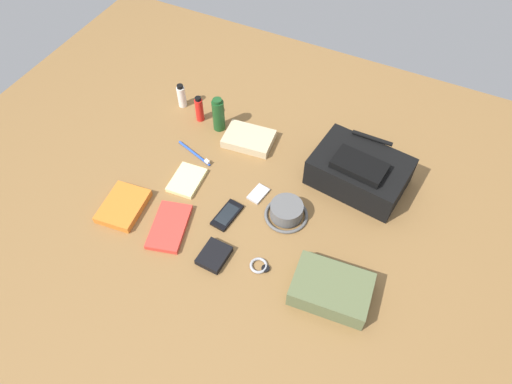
{
  "coord_description": "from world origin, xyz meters",
  "views": [
    {
      "loc": [
        0.46,
        -0.94,
        1.41
      ],
      "look_at": [
        0.0,
        0.0,
        0.04
      ],
      "focal_mm": 32.36,
      "sensor_mm": 36.0,
      "label": 1
    }
  ],
  "objects": [
    {
      "name": "ground_plane",
      "position": [
        0.0,
        0.0,
        -0.01
      ],
      "size": [
        2.64,
        2.02,
        0.02
      ],
      "primitive_type": "cube",
      "color": "brown",
      "rests_on": "ground"
    },
    {
      "name": "backpack",
      "position": [
        0.32,
        0.24,
        0.07
      ],
      "size": [
        0.38,
        0.28,
        0.15
      ],
      "color": "black",
      "rests_on": "ground_plane"
    },
    {
      "name": "toiletry_pouch",
      "position": [
        0.39,
        -0.24,
        0.04
      ],
      "size": [
        0.26,
        0.23,
        0.07
      ],
      "color": "#56603D",
      "rests_on": "ground_plane"
    },
    {
      "name": "bucket_hat",
      "position": [
        0.14,
        -0.02,
        0.03
      ],
      "size": [
        0.16,
        0.16,
        0.06
      ],
      "color": "#585858",
      "rests_on": "ground_plane"
    },
    {
      "name": "toothpaste_tube",
      "position": [
        -0.52,
        0.33,
        0.05
      ],
      "size": [
        0.04,
        0.04,
        0.11
      ],
      "color": "white",
      "rests_on": "ground_plane"
    },
    {
      "name": "sunscreen_spray",
      "position": [
        -0.41,
        0.28,
        0.06
      ],
      "size": [
        0.03,
        0.03,
        0.12
      ],
      "color": "red",
      "rests_on": "ground_plane"
    },
    {
      "name": "shampoo_bottle",
      "position": [
        -0.31,
        0.27,
        0.08
      ],
      "size": [
        0.05,
        0.05,
        0.16
      ],
      "color": "#19471E",
      "rests_on": "ground_plane"
    },
    {
      "name": "paperback_novel",
      "position": [
        -0.42,
        -0.26,
        0.01
      ],
      "size": [
        0.16,
        0.2,
        0.03
      ],
      "color": "orange",
      "rests_on": "ground_plane"
    },
    {
      "name": "travel_guidebook",
      "position": [
        -0.22,
        -0.26,
        0.01
      ],
      "size": [
        0.17,
        0.23,
        0.02
      ],
      "color": "red",
      "rests_on": "ground_plane"
    },
    {
      "name": "cell_phone",
      "position": [
        -0.06,
        -0.12,
        0.01
      ],
      "size": [
        0.08,
        0.14,
        0.01
      ],
      "color": "black",
      "rests_on": "ground_plane"
    },
    {
      "name": "media_player",
      "position": [
        -0.0,
        0.02,
        0.01
      ],
      "size": [
        0.07,
        0.09,
        0.01
      ],
      "color": "#B7B7BC",
      "rests_on": "ground_plane"
    },
    {
      "name": "wristwatch",
      "position": [
        0.14,
        -0.26,
        0.01
      ],
      "size": [
        0.07,
        0.06,
        0.01
      ],
      "color": "#99999E",
      "rests_on": "ground_plane"
    },
    {
      "name": "toothbrush",
      "position": [
        -0.32,
        0.09,
        0.01
      ],
      "size": [
        0.18,
        0.07,
        0.02
      ],
      "color": "blue",
      "rests_on": "ground_plane"
    },
    {
      "name": "wallet",
      "position": [
        -0.02,
        -0.29,
        0.01
      ],
      "size": [
        0.09,
        0.11,
        0.02
      ],
      "primitive_type": "cube",
      "rotation": [
        0.0,
        0.0,
        -0.04
      ],
      "color": "black",
      "rests_on": "ground_plane"
    },
    {
      "name": "notepad",
      "position": [
        -0.28,
        -0.04,
        0.01
      ],
      "size": [
        0.12,
        0.16,
        0.02
      ],
      "primitive_type": "cube",
      "rotation": [
        0.0,
        0.0,
        0.08
      ],
      "color": "beige",
      "rests_on": "ground_plane"
    },
    {
      "name": "folded_towel",
      "position": [
        -0.16,
        0.25,
        0.02
      ],
      "size": [
        0.21,
        0.16,
        0.04
      ],
      "primitive_type": "cube",
      "rotation": [
        0.0,
        0.0,
        0.11
      ],
      "color": "#C6B289",
      "rests_on": "ground_plane"
    }
  ]
}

